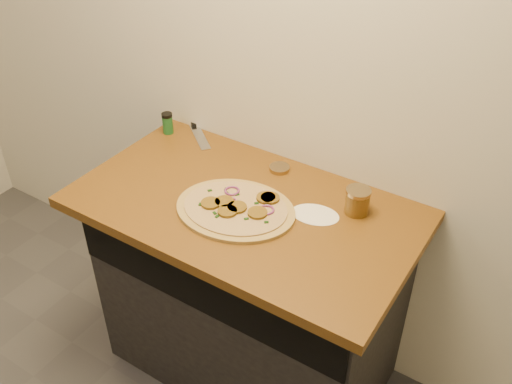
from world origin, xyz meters
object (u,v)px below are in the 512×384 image
Objects in this scene: pizza at (236,208)px; chefs_knife at (195,128)px; salsa_jar at (357,201)px; spice_shaker at (168,123)px.

chefs_knife is at bearing 141.18° from pizza.
salsa_jar reaches higher than chefs_knife.
pizza is 0.61m from spice_shaker.
pizza is at bearing -38.82° from chefs_knife.
spice_shaker reaches higher than pizza.
chefs_knife is at bearing 48.70° from spice_shaker.
chefs_knife is 0.82m from salsa_jar.
salsa_jar is at bearing -10.93° from chefs_knife.
chefs_knife is 2.80× the size of salsa_jar.
spice_shaker reaches higher than chefs_knife.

